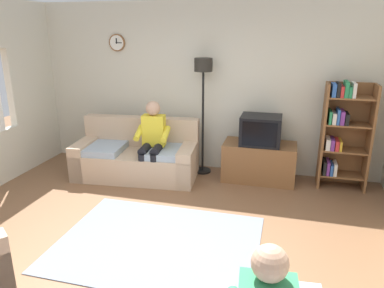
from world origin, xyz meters
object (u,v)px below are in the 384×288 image
object	(u,v)px
bookshelf	(342,132)
floor_lamp	(203,84)
tv_stand	(259,162)
person_on_couch	(152,137)
tv	(261,130)
couch	(137,157)

from	to	relation	value
bookshelf	floor_lamp	bearing A→B (deg)	179.19
tv_stand	person_on_couch	world-z (taller)	person_on_couch
bookshelf	tv_stand	bearing A→B (deg)	-176.58
person_on_couch	floor_lamp	bearing A→B (deg)	39.07
tv	person_on_couch	world-z (taller)	person_on_couch
tv_stand	couch	bearing A→B (deg)	-170.19
tv_stand	tv	distance (m)	0.52
tv_stand	bookshelf	xyz separation A→B (m)	(1.16, 0.07, 0.54)
floor_lamp	person_on_couch	bearing A→B (deg)	-140.93
couch	person_on_couch	bearing A→B (deg)	-19.22
couch	tv	xyz separation A→B (m)	(1.90, 0.30, 0.50)
couch	tv_stand	bearing A→B (deg)	9.81
tv	person_on_couch	size ratio (longest dim) A/B	0.48
couch	tv	world-z (taller)	tv
couch	floor_lamp	size ratio (longest dim) A/B	1.07
tv_stand	bookshelf	size ratio (longest dim) A/B	0.69
tv	couch	bearing A→B (deg)	-170.91
tv	bookshelf	size ratio (longest dim) A/B	0.38
couch	tv	distance (m)	1.99
tv_stand	bookshelf	distance (m)	1.28
couch	person_on_couch	size ratio (longest dim) A/B	1.59
tv	person_on_couch	xyz separation A→B (m)	(-1.59, -0.41, -0.12)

